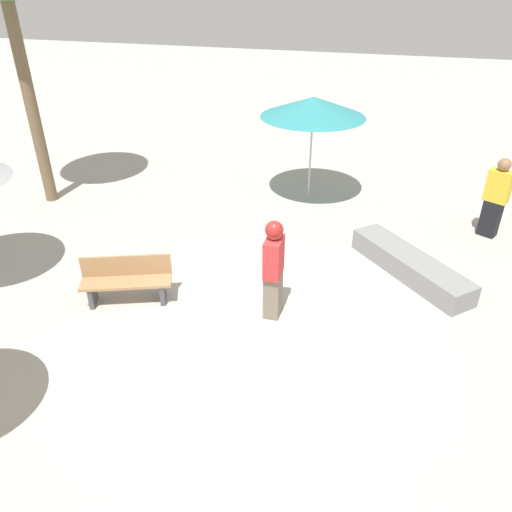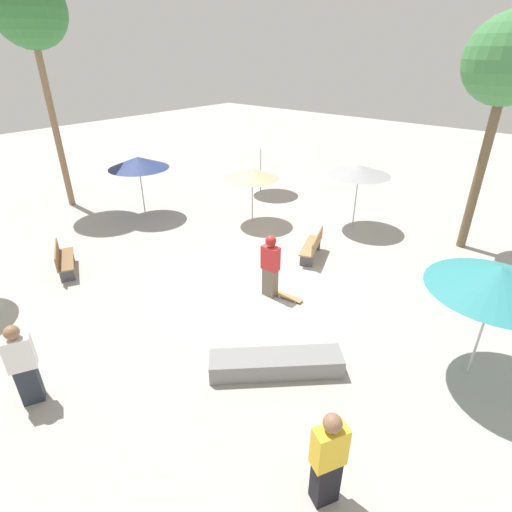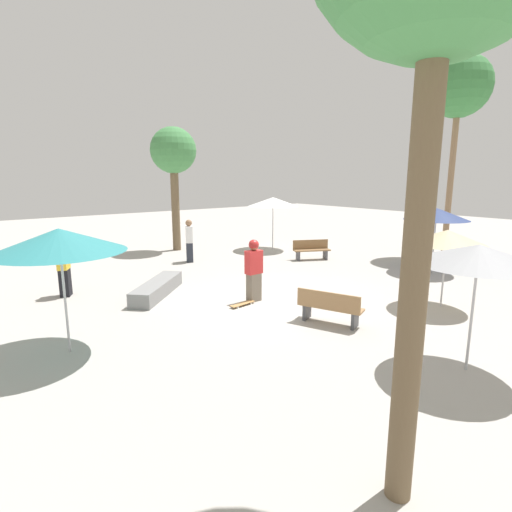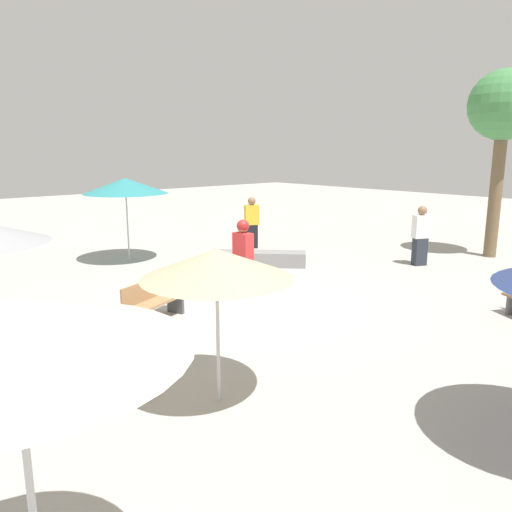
{
  "view_description": "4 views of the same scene",
  "coord_description": "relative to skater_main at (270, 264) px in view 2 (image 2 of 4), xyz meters",
  "views": [
    {
      "loc": [
        2.08,
        -6.24,
        5.35
      ],
      "look_at": [
        0.13,
        0.66,
        1.1
      ],
      "focal_mm": 35.0,
      "sensor_mm": 36.0,
      "label": 1
    },
    {
      "loc": [
        7.92,
        6.4,
        6.2
      ],
      "look_at": [
        0.45,
        0.1,
        1.05
      ],
      "focal_mm": 28.0,
      "sensor_mm": 36.0,
      "label": 2
    },
    {
      "loc": [
        -8.36,
        7.54,
        3.59
      ],
      "look_at": [
        0.21,
        0.72,
        1.39
      ],
      "focal_mm": 28.0,
      "sensor_mm": 36.0,
      "label": 3
    },
    {
      "loc": [
        -7.1,
        -8.3,
        3.44
      ],
      "look_at": [
        0.37,
        0.06,
        1.04
      ],
      "focal_mm": 35.0,
      "sensor_mm": 36.0,
      "label": 4
    }
  ],
  "objects": [
    {
      "name": "palm_tree_far_back",
      "position": [
        -0.04,
        -11.16,
        6.29
      ],
      "size": [
        2.65,
        2.65,
        8.69
      ],
      "color": "#896B4C",
      "rests_on": "ground_plane"
    },
    {
      "name": "shade_umbrella_cream",
      "position": [
        -6.78,
        -5.94,
        1.45
      ],
      "size": [
        2.1,
        2.1,
        2.61
      ],
      "color": "#B7B7BC",
      "rests_on": "ground_plane"
    },
    {
      "name": "concrete_ledge",
      "position": [
        2.28,
        1.97,
        -0.76
      ],
      "size": [
        2.41,
        2.48,
        0.43
      ],
      "rotation": [
        0.0,
        0.0,
        2.34
      ],
      "color": "gray",
      "rests_on": "ground_plane"
    },
    {
      "name": "shade_umbrella_teal",
      "position": [
        -0.33,
        5.14,
        1.37
      ],
      "size": [
        2.56,
        2.56,
        2.59
      ],
      "color": "#B7B7BC",
      "rests_on": "ground_plane"
    },
    {
      "name": "bench_far",
      "position": [
        3.07,
        -5.61,
        -0.55
      ],
      "size": [
        1.12,
        1.62,
        0.85
      ],
      "rotation": [
        0.0,
        0.0,
        1.1
      ],
      "color": "#47474C",
      "rests_on": "ground_plane"
    },
    {
      "name": "shade_umbrella_grey",
      "position": [
        -5.83,
        -0.52,
        1.24
      ],
      "size": [
        2.28,
        2.28,
        2.4
      ],
      "color": "#B7B7BC",
      "rests_on": "ground_plane"
    },
    {
      "name": "ground_plane",
      "position": [
        -0.45,
        -0.61,
        -0.98
      ],
      "size": [
        60.0,
        60.0,
        0.0
      ],
      "primitive_type": "plane",
      "color": "#ADA8A0"
    },
    {
      "name": "shade_umbrella_navy",
      "position": [
        -1.35,
        -7.63,
        1.21
      ],
      "size": [
        2.35,
        2.35,
        2.42
      ],
      "color": "#B7B7BC",
      "rests_on": "ground_plane"
    },
    {
      "name": "shade_umbrella_tan",
      "position": [
        -3.67,
        -3.79,
        0.98
      ],
      "size": [
        2.04,
        2.04,
        2.16
      ],
      "color": "#B7B7BC",
      "rests_on": "ground_plane"
    },
    {
      "name": "skater_main",
      "position": [
        0.0,
        0.0,
        0.0
      ],
      "size": [
        0.3,
        0.49,
        1.82
      ],
      "rotation": [
        0.0,
        0.0,
        1.59
      ],
      "color": "#726656",
      "rests_on": "ground_plane"
    },
    {
      "name": "palm_tree_center_right",
      "position": [
        -6.73,
        3.2,
        4.81
      ],
      "size": [
        2.53,
        2.53,
        7.14
      ],
      "color": "brown",
      "rests_on": "ground_plane"
    },
    {
      "name": "skateboard",
      "position": [
        -0.16,
        0.54,
        -0.92
      ],
      "size": [
        0.28,
        0.82,
        0.07
      ],
      "rotation": [
        0.0,
        0.0,
        1.67
      ],
      "color": "#B7844C",
      "rests_on": "ground_plane"
    },
    {
      "name": "bench_near",
      "position": [
        -2.63,
        -0.31,
        -0.55
      ],
      "size": [
        1.65,
        0.98,
        0.85
      ],
      "rotation": [
        0.0,
        0.0,
        3.5
      ],
      "color": "#47474C",
      "rests_on": "ground_plane"
    },
    {
      "name": "bystander_watching",
      "position": [
        5.96,
        -1.22,
        -0.08
      ],
      "size": [
        0.56,
        0.46,
        1.8
      ],
      "rotation": [
        0.0,
        0.0,
        2.68
      ],
      "color": "#282D38",
      "rests_on": "ground_plane"
    },
    {
      "name": "bystander_far",
      "position": [
        3.95,
        4.18,
        -0.08
      ],
      "size": [
        0.56,
        0.47,
        1.8
      ],
      "rotation": [
        0.0,
        0.0,
        5.8
      ],
      "color": "black",
      "rests_on": "ground_plane"
    }
  ]
}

